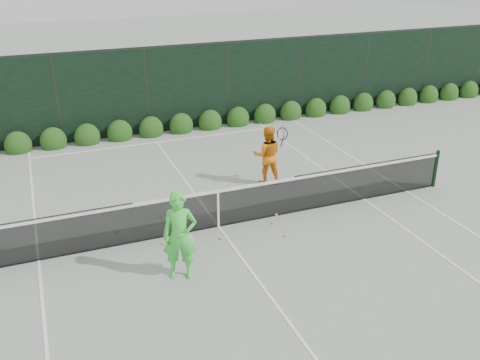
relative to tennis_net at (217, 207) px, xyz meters
name	(u,v)px	position (x,y,z in m)	size (l,w,h in m)	color
ground	(219,227)	(0.02, 0.00, -0.53)	(80.00, 80.00, 0.00)	gray
tennis_net	(217,207)	(0.00, 0.00, 0.00)	(12.90, 0.10, 1.07)	black
player_woman	(180,236)	(-1.37, -1.68, 0.41)	(0.79, 0.64, 1.88)	#40DB45
player_man	(267,155)	(2.18, 1.96, 0.31)	(0.98, 0.85, 1.68)	orange
court_lines	(219,226)	(0.02, 0.00, -0.53)	(11.03, 23.83, 0.01)	white
windscreen_fence	(265,221)	(0.02, -2.71, 0.98)	(32.00, 21.07, 3.06)	black
hedge_row	(151,129)	(0.02, 7.15, -0.30)	(31.66, 0.65, 0.94)	#163C10
tennis_balls	(215,229)	(-0.11, -0.11, -0.50)	(3.93, 2.06, 0.07)	#C1D62F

